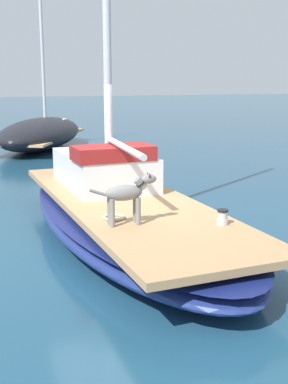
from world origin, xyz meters
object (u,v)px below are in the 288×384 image
Objects in this scene: sailboat_main at (127,219)px; deck_winch at (222,217)px; moored_boat_far_astern at (41,133)px; coiled_rope at (114,217)px; dog_grey at (127,194)px.

sailboat_main is 35.50× the size of deck_winch.
deck_winch is at bearing -84.42° from moored_boat_far_astern.
sailboat_main is 1.19m from coiled_rope.
dog_grey is 0.53m from coiled_rope.
moored_boat_far_astern reaches higher than dog_grey.
moored_boat_far_astern is (-1.27, 13.01, -0.18)m from deck_winch.
sailboat_main is 1.60m from dog_grey.
coiled_rope is 12.32m from moored_boat_far_astern.
moored_boat_far_astern is at bearing 95.58° from deck_winch.
coiled_rope reaches higher than sailboat_main.
moored_boat_far_astern is (0.09, 12.32, -0.10)m from coiled_rope.
deck_winch is at bearing -27.01° from coiled_rope.
deck_winch is (1.25, -0.37, -0.32)m from dog_grey.
coiled_rope is at bearing -90.41° from moored_boat_far_astern.
sailboat_main is 2.00m from deck_winch.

